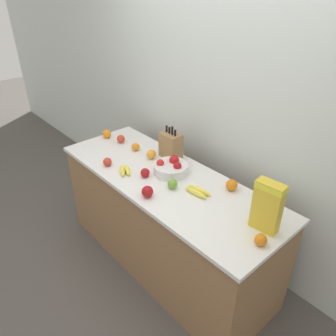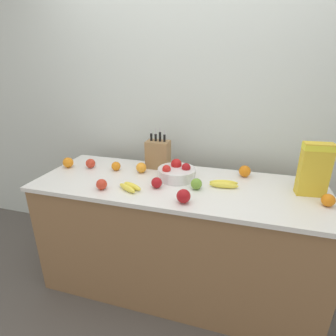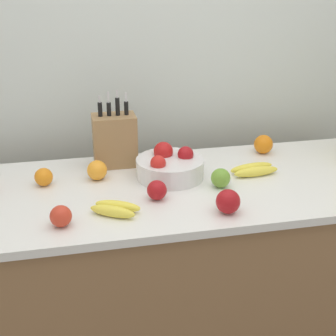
# 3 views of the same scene
# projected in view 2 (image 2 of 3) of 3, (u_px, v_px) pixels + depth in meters

# --- Properties ---
(ground_plane) EXTENTS (14.00, 14.00, 0.00)m
(ground_plane) POSITION_uv_depth(u_px,v_px,m) (176.00, 282.00, 2.13)
(ground_plane) COLOR #514C47
(wall_back) EXTENTS (9.00, 0.06, 2.60)m
(wall_back) POSITION_uv_depth(u_px,v_px,m) (195.00, 110.00, 2.18)
(wall_back) COLOR silver
(wall_back) RESTS_ON ground_plane
(counter) EXTENTS (1.99, 0.72, 0.88)m
(counter) POSITION_uv_depth(u_px,v_px,m) (177.00, 236.00, 1.97)
(counter) COLOR olive
(counter) RESTS_ON ground_plane
(knife_block) EXTENTS (0.18, 0.12, 0.32)m
(knife_block) POSITION_uv_depth(u_px,v_px,m) (158.00, 154.00, 2.06)
(knife_block) COLOR #937047
(knife_block) RESTS_ON counter
(cereal_box) EXTENTS (0.18, 0.10, 0.34)m
(cereal_box) POSITION_uv_depth(u_px,v_px,m) (315.00, 167.00, 1.59)
(cereal_box) COLOR gold
(cereal_box) RESTS_ON counter
(fruit_bowl) EXTENTS (0.27, 0.27, 0.13)m
(fruit_bowl) POSITION_uv_depth(u_px,v_px,m) (177.00, 172.00, 1.87)
(fruit_bowl) COLOR silver
(fruit_bowl) RESTS_ON counter
(banana_bunch_left) EXTENTS (0.20, 0.10, 0.04)m
(banana_bunch_left) POSITION_uv_depth(u_px,v_px,m) (224.00, 184.00, 1.75)
(banana_bunch_left) COLOR yellow
(banana_bunch_left) RESTS_ON counter
(banana_bunch_right) EXTENTS (0.18, 0.15, 0.04)m
(banana_bunch_right) POSITION_uv_depth(u_px,v_px,m) (130.00, 187.00, 1.71)
(banana_bunch_right) COLOR yellow
(banana_bunch_right) RESTS_ON counter
(apple_leftmost) EXTENTS (0.07, 0.07, 0.07)m
(apple_leftmost) POSITION_uv_depth(u_px,v_px,m) (90.00, 163.00, 2.07)
(apple_leftmost) COLOR red
(apple_leftmost) RESTS_ON counter
(apple_middle) EXTENTS (0.07, 0.07, 0.07)m
(apple_middle) POSITION_uv_depth(u_px,v_px,m) (157.00, 183.00, 1.73)
(apple_middle) COLOR #A31419
(apple_middle) RESTS_ON counter
(apple_rear) EXTENTS (0.07, 0.07, 0.07)m
(apple_rear) POSITION_uv_depth(u_px,v_px,m) (102.00, 184.00, 1.71)
(apple_rear) COLOR red
(apple_rear) RESTS_ON counter
(apple_front) EXTENTS (0.07, 0.07, 0.07)m
(apple_front) POSITION_uv_depth(u_px,v_px,m) (196.00, 184.00, 1.71)
(apple_front) COLOR #6B9E33
(apple_front) RESTS_ON counter
(apple_rightmost) EXTENTS (0.08, 0.08, 0.08)m
(apple_rightmost) POSITION_uv_depth(u_px,v_px,m) (184.00, 196.00, 1.54)
(apple_rightmost) COLOR #A31419
(apple_rightmost) RESTS_ON counter
(orange_front_center) EXTENTS (0.08, 0.08, 0.08)m
(orange_front_center) POSITION_uv_depth(u_px,v_px,m) (245.00, 171.00, 1.91)
(orange_front_center) COLOR orange
(orange_front_center) RESTS_ON counter
(orange_mid_left) EXTENTS (0.07, 0.07, 0.07)m
(orange_mid_left) POSITION_uv_depth(u_px,v_px,m) (328.00, 200.00, 1.50)
(orange_mid_left) COLOR orange
(orange_mid_left) RESTS_ON counter
(orange_front_right) EXTENTS (0.07, 0.07, 0.07)m
(orange_front_right) POSITION_uv_depth(u_px,v_px,m) (116.00, 166.00, 2.02)
(orange_front_right) COLOR orange
(orange_front_right) RESTS_ON counter
(orange_mid_right) EXTENTS (0.08, 0.08, 0.08)m
(orange_mid_right) POSITION_uv_depth(u_px,v_px,m) (68.00, 163.00, 2.08)
(orange_mid_right) COLOR orange
(orange_mid_right) RESTS_ON counter
(orange_front_left) EXTENTS (0.08, 0.08, 0.08)m
(orange_front_left) POSITION_uv_depth(u_px,v_px,m) (141.00, 168.00, 1.98)
(orange_front_left) COLOR orange
(orange_front_left) RESTS_ON counter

